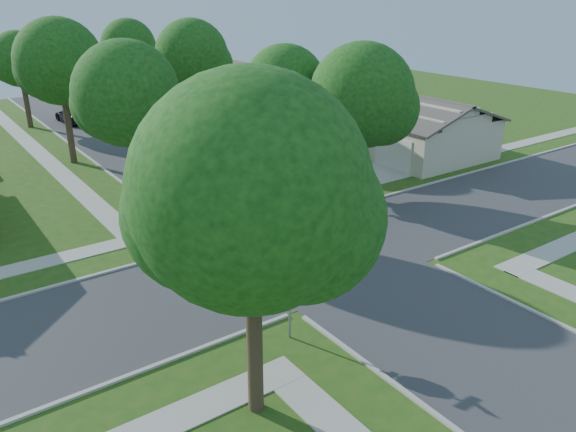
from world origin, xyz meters
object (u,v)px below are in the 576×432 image
(tree_sw_corner, at_px, (253,202))
(car_driveway, at_px, (305,167))
(house_ne_near, at_px, (394,128))
(car_curb_west, at_px, (72,115))
(tree_w_near, at_px, (128,99))
(tree_w_far, at_px, (20,62))
(stop_sign_sw, at_px, (290,285))
(tree_w_mid, at_px, (61,66))
(house_ne_far, at_px, (263,94))
(car_curb_east, at_px, (145,120))
(tree_e_mid, at_px, (193,60))
(tree_e_far, at_px, (129,49))
(tree_e_near, at_px, (286,90))
(tree_ne_corner, at_px, (362,100))
(stop_sign_ne, at_px, (330,168))

(tree_sw_corner, height_order, car_driveway, tree_sw_corner)
(house_ne_near, xyz_separation_m, car_curb_west, (-17.19, 22.72, -0.83))
(tree_sw_corner, distance_m, car_driveway, 21.36)
(tree_w_near, xyz_separation_m, car_driveway, (10.64, -0.31, -5.29))
(tree_w_far, bearing_deg, stop_sign_sw, -90.07)
(tree_w_mid, bearing_deg, tree_w_near, -90.02)
(house_ne_near, bearing_deg, tree_sw_corner, -142.48)
(house_ne_far, bearing_deg, car_curb_east, -174.25)
(tree_e_mid, relative_size, tree_sw_corner, 0.96)
(tree_e_far, distance_m, house_ne_near, 25.99)
(tree_w_mid, height_order, car_curb_east, tree_w_mid)
(house_ne_near, relative_size, car_curb_east, 2.99)
(tree_e_far, bearing_deg, tree_e_near, -90.00)
(tree_e_mid, height_order, car_curb_east, tree_e_mid)
(tree_e_near, height_order, tree_w_near, tree_w_near)
(tree_e_far, height_order, house_ne_far, tree_e_far)
(stop_sign_sw, height_order, house_ne_far, house_ne_far)
(stop_sign_sw, height_order, tree_ne_corner, tree_ne_corner)
(car_curb_east, bearing_deg, tree_sw_corner, -111.90)
(tree_e_far, relative_size, tree_ne_corner, 1.01)
(tree_e_near, bearing_deg, stop_sign_sw, -124.59)
(tree_e_near, xyz_separation_m, tree_w_far, (-9.40, 25.00, -0.14))
(tree_w_near, relative_size, tree_w_mid, 0.94)
(stop_sign_ne, distance_m, tree_e_near, 5.62)
(tree_w_far, height_order, tree_ne_corner, tree_ne_corner)
(stop_sign_sw, distance_m, car_driveway, 17.19)
(tree_e_mid, xyz_separation_m, tree_w_near, (-9.40, -12.00, -0.14))
(tree_e_near, height_order, car_curb_east, tree_e_near)
(stop_sign_ne, relative_size, house_ne_far, 0.22)
(tree_w_far, bearing_deg, house_ne_near, -48.10)
(tree_e_near, distance_m, car_driveway, 4.99)
(tree_ne_corner, distance_m, car_curb_west, 30.85)
(tree_ne_corner, height_order, car_curb_east, tree_ne_corner)
(stop_sign_ne, distance_m, tree_e_mid, 16.84)
(tree_w_far, xyz_separation_m, car_driveway, (10.65, -25.31, -4.68))
(tree_e_far, bearing_deg, tree_w_near, -110.60)
(tree_w_far, relative_size, house_ne_far, 0.59)
(tree_w_mid, relative_size, tree_sw_corner, 1.00)
(tree_sw_corner, height_order, car_curb_west, tree_sw_corner)
(tree_sw_corner, height_order, house_ne_far, tree_sw_corner)
(stop_sign_sw, xyz_separation_m, tree_w_far, (0.05, 38.71, 3.48))
(car_curb_east, bearing_deg, car_curb_west, 121.38)
(tree_e_far, xyz_separation_m, tree_w_mid, (-9.39, -13.00, 0.51))
(tree_e_far, distance_m, house_ne_far, 13.09)
(stop_sign_ne, bearing_deg, tree_e_near, 89.32)
(tree_sw_corner, distance_m, car_curb_east, 36.71)
(car_driveway, xyz_separation_m, car_curb_west, (-7.20, 25.01, -0.14))
(stop_sign_sw, height_order, house_ne_near, house_ne_near)
(tree_ne_corner, height_order, house_ne_far, tree_ne_corner)
(house_ne_near, bearing_deg, tree_w_near, -174.49)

